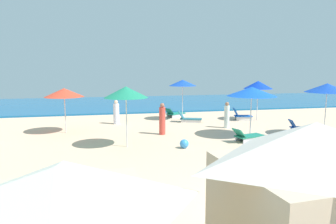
# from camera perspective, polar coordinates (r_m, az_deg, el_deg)

# --- Properties ---
(ground_plane) EXTENTS (60.00, 60.00, 0.00)m
(ground_plane) POSITION_cam_1_polar(r_m,az_deg,el_deg) (8.16, 16.98, -17.17)
(ground_plane) COLOR beige
(ocean) EXTENTS (60.00, 13.33, 0.12)m
(ocean) POSITION_cam_1_polar(r_m,az_deg,el_deg) (30.14, -5.25, 1.66)
(ocean) COLOR #145C95
(ocean) RESTS_ON ground_plane
(cabana_1) EXTENTS (2.51, 2.20, 2.77)m
(cabana_1) POSITION_cam_1_polar(r_m,az_deg,el_deg) (4.68, 24.68, -18.11)
(cabana_1) COLOR beige
(cabana_1) RESTS_ON ground_plane
(umbrella_0) EXTENTS (2.46, 2.46, 2.52)m
(umbrella_0) POSITION_cam_1_polar(r_m,az_deg,el_deg) (15.94, 15.23, 3.67)
(umbrella_0) COLOR silver
(umbrella_0) RESTS_ON ground_plane
(lounge_chair_0_0) EXTENTS (1.65, 0.99, 0.66)m
(lounge_chair_0_0) POSITION_cam_1_polar(r_m,az_deg,el_deg) (15.08, 14.57, -4.33)
(lounge_chair_0_0) COLOR silver
(lounge_chair_0_0) RESTS_ON ground_plane
(umbrella_1) EXTENTS (2.14, 2.14, 2.68)m
(umbrella_1) POSITION_cam_1_polar(r_m,az_deg,el_deg) (17.37, 27.38, 3.98)
(umbrella_1) COLOR silver
(umbrella_1) RESTS_ON ground_plane
(lounge_chair_1_1) EXTENTS (1.38, 0.86, 0.69)m
(lounge_chair_1_1) POSITION_cam_1_polar(r_m,az_deg,el_deg) (18.11, 23.31, -2.66)
(lounge_chair_1_1) COLOR silver
(lounge_chair_1_1) RESTS_ON ground_plane
(umbrella_2) EXTENTS (1.89, 1.89, 2.61)m
(umbrella_2) POSITION_cam_1_polar(r_m,az_deg,el_deg) (21.12, 16.34, 4.84)
(umbrella_2) COLOR silver
(umbrella_2) RESTS_ON ground_plane
(lounge_chair_2_0) EXTENTS (1.34, 0.89, 0.81)m
(lounge_chair_2_0) POSITION_cam_1_polar(r_m,az_deg,el_deg) (21.08, 13.45, -0.66)
(lounge_chair_2_0) COLOR silver
(lounge_chair_2_0) RESTS_ON ground_plane
(umbrella_3) EXTENTS (1.83, 1.83, 2.68)m
(umbrella_3) POSITION_cam_1_polar(r_m,az_deg,el_deg) (20.42, 2.72, 5.41)
(umbrella_3) COLOR silver
(umbrella_3) RESTS_ON ground_plane
(lounge_chair_3_0) EXTENTS (1.62, 1.29, 0.67)m
(lounge_chair_3_0) POSITION_cam_1_polar(r_m,az_deg,el_deg) (21.81, 1.22, -0.28)
(lounge_chair_3_0) COLOR silver
(lounge_chair_3_0) RESTS_ON ground_plane
(lounge_chair_3_1) EXTENTS (1.61, 1.07, 0.72)m
(lounge_chair_3_1) POSITION_cam_1_polar(r_m,az_deg,el_deg) (19.77, 3.92, -1.21)
(lounge_chair_3_1) COLOR silver
(lounge_chair_3_1) RESTS_ON ground_plane
(umbrella_4) EXTENTS (2.06, 2.06, 2.39)m
(umbrella_4) POSITION_cam_1_polar(r_m,az_deg,el_deg) (17.19, -18.68, 3.42)
(umbrella_4) COLOR silver
(umbrella_4) RESTS_ON ground_plane
(umbrella_5) EXTENTS (1.92, 1.92, 2.66)m
(umbrella_5) POSITION_cam_1_polar(r_m,az_deg,el_deg) (13.41, -7.79, 3.66)
(umbrella_5) COLOR silver
(umbrella_5) RESTS_ON ground_plane
(beachgoer_1) EXTENTS (0.30, 0.30, 1.51)m
(beachgoer_1) POSITION_cam_1_polar(r_m,az_deg,el_deg) (18.10, 10.83, -0.66)
(beachgoer_1) COLOR white
(beachgoer_1) RESTS_ON ground_plane
(beachgoer_3) EXTENTS (0.51, 0.51, 1.49)m
(beachgoer_3) POSITION_cam_1_polar(r_m,az_deg,el_deg) (19.28, -9.55, -0.19)
(beachgoer_3) COLOR silver
(beachgoer_3) RESTS_ON ground_plane
(beachgoer_4) EXTENTS (0.42, 0.42, 1.65)m
(beachgoer_4) POSITION_cam_1_polar(r_m,az_deg,el_deg) (16.00, -1.07, -1.44)
(beachgoer_4) COLOR #D6453A
(beachgoer_4) RESTS_ON ground_plane
(beach_ball_0) EXTENTS (0.39, 0.39, 0.39)m
(beach_ball_0) POSITION_cam_1_polar(r_m,az_deg,el_deg) (13.40, 3.02, -5.89)
(beach_ball_0) COLOR #3790E0
(beach_ball_0) RESTS_ON ground_plane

